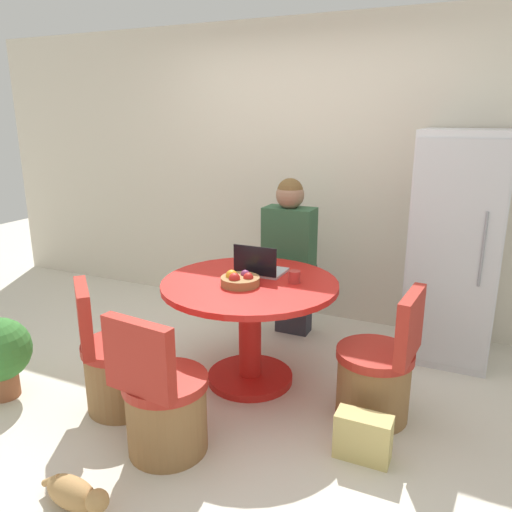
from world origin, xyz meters
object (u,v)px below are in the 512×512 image
at_px(dining_table, 250,312).
at_px(handbag, 363,437).
at_px(refrigerator, 455,247).
at_px(chair_right_side, 377,377).
at_px(laptop, 260,268).
at_px(fruit_bowl, 240,280).
at_px(person_seated, 291,251).
at_px(chair_near_left_corner, 117,368).
at_px(chair_near_camera, 164,407).
at_px(cat, 75,494).

distance_m(dining_table, handbag, 1.10).
distance_m(refrigerator, chair_right_side, 1.28).
height_order(laptop, fruit_bowl, laptop).
distance_m(chair_right_side, person_seated, 1.35).
height_order(refrigerator, person_seated, refrigerator).
height_order(refrigerator, laptop, refrigerator).
distance_m(fruit_bowl, handbag, 1.20).
bearing_deg(dining_table, chair_near_left_corner, -133.64).
xyz_separation_m(chair_near_camera, person_seated, (0.08, 1.70, 0.47)).
distance_m(chair_near_left_corner, handbag, 1.54).
bearing_deg(dining_table, person_seated, 91.10).
xyz_separation_m(chair_near_left_corner, laptop, (0.61, 0.83, 0.50)).
xyz_separation_m(refrigerator, person_seated, (-1.22, -0.21, -0.11)).
relative_size(refrigerator, laptop, 5.42).
height_order(refrigerator, dining_table, refrigerator).
bearing_deg(laptop, refrigerator, -145.07).
bearing_deg(chair_near_left_corner, fruit_bowl, -93.33).
bearing_deg(fruit_bowl, chair_near_camera, -94.95).
relative_size(chair_near_camera, fruit_bowl, 3.30).
distance_m(chair_near_camera, person_seated, 1.77).
distance_m(laptop, cat, 1.76).
relative_size(chair_near_camera, laptop, 2.66).
distance_m(chair_right_side, cat, 1.77).
xyz_separation_m(fruit_bowl, handbag, (0.93, -0.40, -0.64)).
relative_size(person_seated, laptop, 4.23).
distance_m(refrigerator, handbag, 1.71).
xyz_separation_m(chair_right_side, chair_near_left_corner, (-1.51, -0.57, 0.00)).
bearing_deg(person_seated, cat, 84.20).
height_order(chair_right_side, person_seated, person_seated).
xyz_separation_m(person_seated, cat, (-0.23, -2.23, -0.66)).
relative_size(chair_near_camera, chair_near_left_corner, 1.00).
bearing_deg(dining_table, chair_right_side, -4.87).
bearing_deg(refrigerator, laptop, -145.07).
distance_m(dining_table, cat, 1.51).
relative_size(person_seated, fruit_bowl, 5.24).
relative_size(dining_table, chair_right_side, 1.41).
relative_size(chair_near_left_corner, person_seated, 0.63).
bearing_deg(chair_near_camera, dining_table, -90.00).
relative_size(chair_near_left_corner, cat, 1.94).
height_order(cat, handbag, handbag).
bearing_deg(dining_table, cat, -99.68).
height_order(dining_table, cat, dining_table).
xyz_separation_m(chair_near_left_corner, handbag, (1.52, 0.15, -0.14)).
relative_size(chair_near_camera, cat, 1.94).
xyz_separation_m(dining_table, handbag, (0.91, -0.49, -0.39)).
bearing_deg(fruit_bowl, refrigerator, 42.29).
height_order(dining_table, fruit_bowl, fruit_bowl).
bearing_deg(person_seated, handbag, 125.25).
distance_m(dining_table, chair_near_left_corner, 0.93).
distance_m(dining_table, chair_right_side, 0.93).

